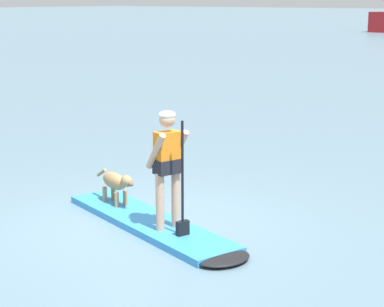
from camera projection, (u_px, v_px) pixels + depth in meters
name	position (u px, v px, depth m)	size (l,w,h in m)	color
ground_plane	(149.00, 226.00, 9.92)	(400.00, 400.00, 0.00)	slate
paddleboard	(158.00, 226.00, 9.72)	(3.79, 1.70, 0.10)	#338CD8
person_paddler	(168.00, 162.00, 9.28)	(0.66, 0.56, 1.66)	tan
dog	(116.00, 182.00, 10.55)	(1.06, 0.39, 0.53)	#997A51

